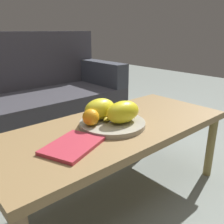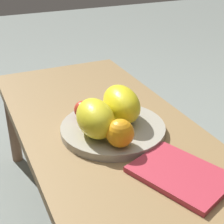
% 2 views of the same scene
% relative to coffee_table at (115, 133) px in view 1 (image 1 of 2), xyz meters
% --- Properties ---
extents(ground_plane, '(8.00, 8.00, 0.00)m').
position_rel_coffee_table_xyz_m(ground_plane, '(0.00, 0.00, -0.39)').
color(ground_plane, gray).
extents(coffee_table, '(1.30, 0.57, 0.44)m').
position_rel_coffee_table_xyz_m(coffee_table, '(0.00, 0.00, 0.00)').
color(coffee_table, olive).
rests_on(coffee_table, ground_plane).
extents(couch, '(1.70, 0.70, 0.90)m').
position_rel_coffee_table_xyz_m(couch, '(-0.07, 1.08, -0.09)').
color(couch, '#38373E').
rests_on(couch, ground_plane).
extents(fruit_bowl, '(0.34, 0.34, 0.03)m').
position_rel_coffee_table_xyz_m(fruit_bowl, '(-0.02, 0.00, 0.06)').
color(fruit_bowl, '#A49F8F').
rests_on(fruit_bowl, coffee_table).
extents(melon_large_front, '(0.18, 0.12, 0.11)m').
position_rel_coffee_table_xyz_m(melon_large_front, '(-0.04, 0.07, 0.13)').
color(melon_large_front, yellow).
rests_on(melon_large_front, fruit_bowl).
extents(melon_smaller_beside, '(0.20, 0.13, 0.11)m').
position_rel_coffee_table_xyz_m(melon_smaller_beside, '(0.01, -0.04, 0.13)').
color(melon_smaller_beside, yellow).
rests_on(melon_smaller_beside, fruit_bowl).
extents(orange_front, '(0.08, 0.08, 0.08)m').
position_rel_coffee_table_xyz_m(orange_front, '(-0.13, 0.03, 0.11)').
color(orange_front, orange).
rests_on(orange_front, fruit_bowl).
extents(apple_front, '(0.06, 0.06, 0.06)m').
position_rel_coffee_table_xyz_m(apple_front, '(0.07, 0.07, 0.10)').
color(apple_front, red).
rests_on(apple_front, fruit_bowl).
extents(banana_bunch, '(0.17, 0.13, 0.06)m').
position_rel_coffee_table_xyz_m(banana_bunch, '(0.01, 0.04, 0.10)').
color(banana_bunch, yellow).
rests_on(banana_bunch, fruit_bowl).
extents(magazine, '(0.30, 0.26, 0.02)m').
position_rel_coffee_table_xyz_m(magazine, '(-0.30, -0.07, 0.05)').
color(magazine, '#B83242').
rests_on(magazine, coffee_table).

